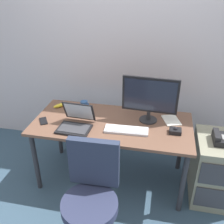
{
  "coord_description": "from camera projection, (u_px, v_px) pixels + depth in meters",
  "views": [
    {
      "loc": [
        0.45,
        -2.13,
        2.04
      ],
      "look_at": [
        0.0,
        0.0,
        0.84
      ],
      "focal_mm": 41.06,
      "sensor_mm": 36.0,
      "label": 1
    }
  ],
  "objects": [
    {
      "name": "back_wall",
      "position": [
        125.0,
        37.0,
        2.84
      ],
      "size": [
        6.0,
        0.1,
        2.8
      ],
      "primitive_type": "cube",
      "color": "silver",
      "rests_on": "ground"
    },
    {
      "name": "paper_notepad",
      "position": [
        171.0,
        120.0,
        2.57
      ],
      "size": [
        0.21,
        0.24,
        0.01
      ],
      "primitive_type": "cube",
      "rotation": [
        0.0,
        0.0,
        0.33
      ],
      "color": "white",
      "rests_on": "desk"
    },
    {
      "name": "cell_phone",
      "position": [
        43.0,
        121.0,
        2.56
      ],
      "size": [
        0.13,
        0.16,
        0.01
      ],
      "primitive_type": "cube",
      "rotation": [
        0.0,
        0.0,
        0.57
      ],
      "color": "black",
      "rests_on": "desk"
    },
    {
      "name": "desk",
      "position": [
        112.0,
        129.0,
        2.58
      ],
      "size": [
        1.57,
        0.74,
        0.72
      ],
      "color": "brown",
      "rests_on": "ground"
    },
    {
      "name": "monitor_main",
      "position": [
        150.0,
        97.0,
        2.46
      ],
      "size": [
        0.54,
        0.18,
        0.46
      ],
      "color": "#262628",
      "rests_on": "desk"
    },
    {
      "name": "ground_plane",
      "position": [
        112.0,
        177.0,
        2.9
      ],
      "size": [
        8.0,
        8.0,
        0.0
      ],
      "primitive_type": "plane",
      "color": "#375065"
    },
    {
      "name": "desk_phone",
      "position": [
        222.0,
        139.0,
        2.32
      ],
      "size": [
        0.17,
        0.2,
        0.09
      ],
      "color": "black",
      "rests_on": "file_cabinet"
    },
    {
      "name": "banana",
      "position": [
        61.0,
        105.0,
        2.84
      ],
      "size": [
        0.16,
        0.17,
        0.04
      ],
      "primitive_type": "ellipsoid",
      "rotation": [
        0.0,
        0.0,
        0.81
      ],
      "color": "yellow",
      "rests_on": "desk"
    },
    {
      "name": "office_chair",
      "position": [
        91.0,
        204.0,
        2.02
      ],
      "size": [
        0.52,
        0.52,
        0.94
      ],
      "color": "black",
      "rests_on": "ground"
    },
    {
      "name": "file_cabinet",
      "position": [
        215.0,
        169.0,
        2.52
      ],
      "size": [
        0.42,
        0.53,
        0.67
      ],
      "color": "gray",
      "rests_on": "ground"
    },
    {
      "name": "trackball_mouse",
      "position": [
        175.0,
        131.0,
        2.37
      ],
      "size": [
        0.11,
        0.09,
        0.07
      ],
      "color": "black",
      "rests_on": "desk"
    },
    {
      "name": "coffee_mug",
      "position": [
        85.0,
        106.0,
        2.73
      ],
      "size": [
        0.09,
        0.08,
        0.12
      ],
      "color": "#2A528B",
      "rests_on": "desk"
    },
    {
      "name": "laptop",
      "position": [
        76.0,
        122.0,
        2.45
      ],
      "size": [
        0.32,
        0.32,
        0.23
      ],
      "color": "black",
      "rests_on": "desk"
    },
    {
      "name": "keyboard",
      "position": [
        126.0,
        130.0,
        2.4
      ],
      "size": [
        0.42,
        0.16,
        0.03
      ],
      "color": "silver",
      "rests_on": "desk"
    }
  ]
}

